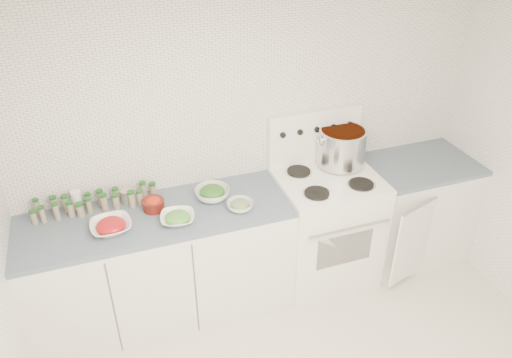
# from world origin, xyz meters

# --- Properties ---
(room_walls) EXTENTS (3.54, 3.04, 2.52)m
(room_walls) POSITION_xyz_m (0.00, 0.00, 1.56)
(room_walls) COLOR white
(room_walls) RESTS_ON ground
(counter_left) EXTENTS (1.85, 0.62, 0.90)m
(counter_left) POSITION_xyz_m (-0.82, 1.19, 0.45)
(counter_left) COLOR white
(counter_left) RESTS_ON ground
(stove) EXTENTS (0.76, 0.70, 1.36)m
(stove) POSITION_xyz_m (0.48, 1.19, 0.50)
(stove) COLOR white
(stove) RESTS_ON ground
(counter_right) EXTENTS (0.89, 0.75, 0.90)m
(counter_right) POSITION_xyz_m (1.30, 1.19, 0.45)
(counter_right) COLOR white
(counter_right) RESTS_ON ground
(stock_pot) EXTENTS (0.39, 0.37, 0.28)m
(stock_pot) POSITION_xyz_m (0.65, 1.34, 1.10)
(stock_pot) COLOR silver
(stock_pot) RESTS_ON stove
(bowl_tomato) EXTENTS (0.28, 0.28, 0.09)m
(bowl_tomato) POSITION_xyz_m (-1.12, 1.11, 0.94)
(bowl_tomato) COLOR white
(bowl_tomato) RESTS_ON counter_left
(bowl_snowpea) EXTENTS (0.27, 0.27, 0.08)m
(bowl_snowpea) POSITION_xyz_m (-0.70, 1.06, 0.93)
(bowl_snowpea) COLOR white
(bowl_snowpea) RESTS_ON counter_left
(bowl_broccoli) EXTENTS (0.31, 0.31, 0.10)m
(bowl_broccoli) POSITION_xyz_m (-0.40, 1.26, 0.95)
(bowl_broccoli) COLOR white
(bowl_broccoli) RESTS_ON counter_left
(bowl_zucchini) EXTENTS (0.24, 0.24, 0.07)m
(bowl_zucchini) POSITION_xyz_m (-0.26, 1.06, 0.93)
(bowl_zucchini) COLOR white
(bowl_zucchini) RESTS_ON counter_left
(bowl_pepper) EXTENTS (0.15, 0.15, 0.09)m
(bowl_pepper) POSITION_xyz_m (-0.82, 1.26, 0.95)
(bowl_pepper) COLOR #52120E
(bowl_pepper) RESTS_ON counter_left
(salt_canister) EXTENTS (0.07, 0.07, 0.14)m
(salt_canister) POSITION_xyz_m (-1.31, 1.45, 0.97)
(salt_canister) COLOR white
(salt_canister) RESTS_ON counter_left
(tin_can) EXTENTS (0.10, 0.10, 0.10)m
(tin_can) POSITION_xyz_m (-0.98, 1.40, 0.95)
(tin_can) COLOR #ADA592
(tin_can) RESTS_ON counter_left
(spice_cluster) EXTENTS (0.84, 0.15, 0.14)m
(spice_cluster) POSITION_xyz_m (-1.21, 1.39, 0.96)
(spice_cluster) COLOR gray
(spice_cluster) RESTS_ON counter_left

